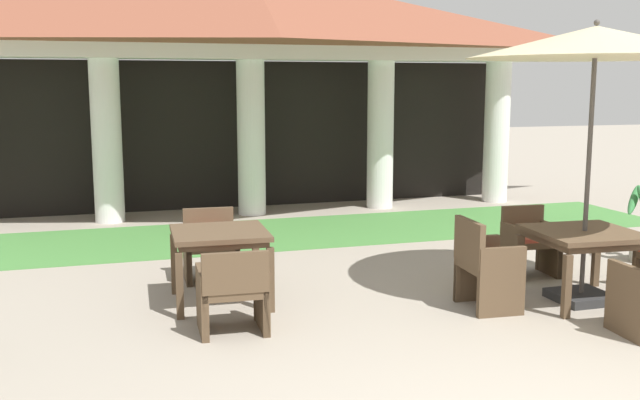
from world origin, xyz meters
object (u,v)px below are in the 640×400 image
patio_chair_near_foreground_south (233,291)px  patio_table_mid_left (584,240)px  patio_table_near_foreground (220,240)px  patio_umbrella_mid_left (596,46)px  patio_chair_mid_left_west (485,266)px  patio_chair_mid_left_north (530,243)px  patio_chair_near_foreground_north (211,246)px

patio_chair_near_foreground_south → patio_table_mid_left: patio_chair_near_foreground_south is taller
patio_table_near_foreground → patio_chair_near_foreground_south: size_ratio=1.26×
patio_chair_near_foreground_south → patio_umbrella_mid_left: size_ratio=0.28×
patio_table_mid_left → patio_chair_mid_left_west: 1.11m
patio_table_mid_left → patio_chair_mid_left_west: patio_chair_mid_left_west is taller
patio_chair_mid_left_north → patio_umbrella_mid_left: bearing=90.0°
patio_chair_mid_left_west → patio_umbrella_mid_left: bearing=90.0°
patio_chair_near_foreground_north → patio_umbrella_mid_left: patio_umbrella_mid_left is taller
patio_chair_near_foreground_south → patio_table_mid_left: 3.64m
patio_table_mid_left → patio_chair_mid_left_north: size_ratio=1.36×
patio_table_near_foreground → patio_table_mid_left: (3.59, -1.06, -0.01)m
patio_chair_near_foreground_north → patio_umbrella_mid_left: 4.62m
patio_chair_near_foreground_north → patio_umbrella_mid_left: bearing=153.5°
patio_table_near_foreground → patio_table_mid_left: 3.74m
patio_table_mid_left → patio_chair_mid_left_north: bearing=86.0°
patio_umbrella_mid_left → patio_chair_mid_left_north: patio_umbrella_mid_left is taller
patio_chair_near_foreground_south → patio_chair_mid_left_north: patio_chair_mid_left_north is taller
patio_table_mid_left → patio_umbrella_mid_left: bearing=-45.0°
patio_chair_mid_left_north → patio_table_near_foreground: bearing=4.4°
patio_umbrella_mid_left → patio_chair_mid_left_north: bearing=86.0°
patio_table_mid_left → patio_chair_mid_left_north: 1.12m
patio_chair_near_foreground_south → patio_chair_mid_left_north: size_ratio=0.99×
patio_umbrella_mid_left → patio_chair_mid_left_west: size_ratio=3.13×
patio_umbrella_mid_left → patio_chair_mid_left_north: 2.47m
patio_table_near_foreground → patio_chair_mid_left_north: (3.66, 0.03, -0.27)m
patio_table_mid_left → patio_chair_mid_left_west: size_ratio=1.19×
patio_table_near_foreground → patio_chair_mid_left_west: size_ratio=1.09×
patio_table_near_foreground → patio_chair_near_foreground_south: bearing=-92.9°
patio_chair_mid_left_north → patio_chair_mid_left_west: size_ratio=0.88×
patio_table_near_foreground → patio_umbrella_mid_left: bearing=-16.4°
patio_chair_mid_left_north → patio_chair_mid_left_west: bearing=44.8°
patio_table_mid_left → patio_chair_mid_left_north: patio_chair_mid_left_north is taller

